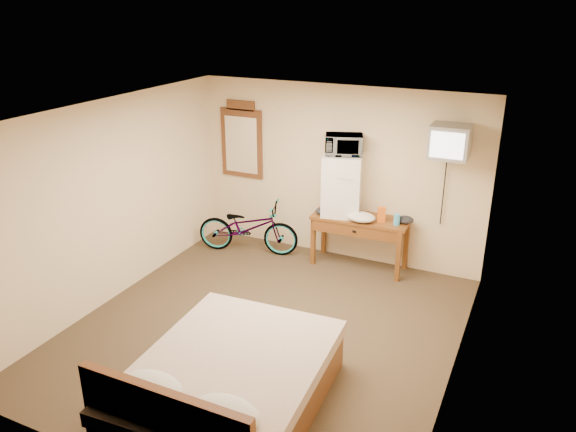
# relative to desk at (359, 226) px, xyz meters

# --- Properties ---
(room) EXTENTS (4.60, 4.64, 2.50)m
(room) POSITION_rel_desk_xyz_m (-0.45, -2.00, 0.62)
(room) COLOR #3D2E1E
(room) RESTS_ON ground
(desk) EXTENTS (1.36, 0.57, 0.75)m
(desk) POSITION_rel_desk_xyz_m (0.00, 0.00, 0.00)
(desk) COLOR brown
(desk) RESTS_ON floor
(mini_fridge) EXTENTS (0.62, 0.61, 0.85)m
(mini_fridge) POSITION_rel_desk_xyz_m (-0.29, 0.06, 0.55)
(mini_fridge) COLOR white
(mini_fridge) RESTS_ON desk
(microwave) EXTENTS (0.58, 0.49, 0.27)m
(microwave) POSITION_rel_desk_xyz_m (-0.29, 0.06, 1.11)
(microwave) COLOR white
(microwave) RESTS_ON mini_fridge
(snack_bag) EXTENTS (0.12, 0.10, 0.21)m
(snack_bag) POSITION_rel_desk_xyz_m (0.31, -0.01, 0.23)
(snack_bag) COLOR orange
(snack_bag) RESTS_ON desk
(blue_cup) EXTENTS (0.08, 0.08, 0.15)m
(blue_cup) POSITION_rel_desk_xyz_m (0.52, -0.02, 0.20)
(blue_cup) COLOR #42ABE1
(blue_cup) RESTS_ON desk
(cloth_cream) EXTENTS (0.39, 0.30, 0.12)m
(cloth_cream) POSITION_rel_desk_xyz_m (0.05, -0.10, 0.18)
(cloth_cream) COLOR white
(cloth_cream) RESTS_ON desk
(cloth_dark_a) EXTENTS (0.24, 0.18, 0.09)m
(cloth_dark_a) POSITION_rel_desk_xyz_m (-0.51, -0.08, 0.17)
(cloth_dark_a) COLOR black
(cloth_dark_a) RESTS_ON desk
(cloth_dark_b) EXTENTS (0.22, 0.18, 0.10)m
(cloth_dark_b) POSITION_rel_desk_xyz_m (0.62, 0.09, 0.17)
(cloth_dark_b) COLOR black
(cloth_dark_b) RESTS_ON desk
(crt_television) EXTENTS (0.48, 0.58, 0.42)m
(crt_television) POSITION_rel_desk_xyz_m (1.10, 0.02, 1.31)
(crt_television) COLOR black
(crt_television) RESTS_ON room
(wall_mirror) EXTENTS (0.69, 0.04, 1.16)m
(wall_mirror) POSITION_rel_desk_xyz_m (-1.99, 0.27, 0.94)
(wall_mirror) COLOR brown
(wall_mirror) RESTS_ON room
(bicycle) EXTENTS (1.60, 0.87, 0.80)m
(bicycle) POSITION_rel_desk_xyz_m (-1.65, -0.21, -0.23)
(bicycle) COLOR black
(bicycle) RESTS_ON floor
(bed) EXTENTS (1.70, 2.19, 0.90)m
(bed) POSITION_rel_desk_xyz_m (-0.12, -3.37, -0.34)
(bed) COLOR brown
(bed) RESTS_ON floor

